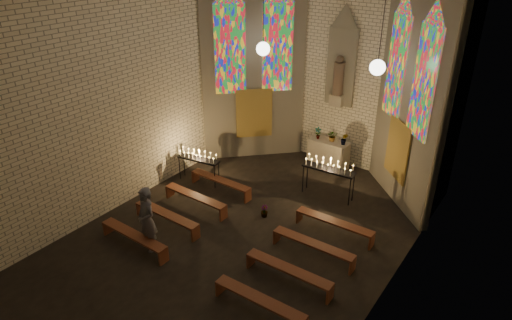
{
  "coord_description": "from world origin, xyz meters",
  "views": [
    {
      "loc": [
        6.27,
        -7.84,
        7.56
      ],
      "look_at": [
        -0.24,
        1.36,
        1.87
      ],
      "focal_mm": 32.0,
      "sensor_mm": 36.0,
      "label": 1
    }
  ],
  "objects_px": {
    "altar": "(328,154)",
    "votive_stand_left": "(198,157)",
    "aisle_flower_pot": "(264,211)",
    "votive_stand_right": "(329,167)",
    "visitor": "(147,220)"
  },
  "relations": [
    {
      "from": "votive_stand_left",
      "to": "visitor",
      "type": "distance_m",
      "value": 3.72
    },
    {
      "from": "aisle_flower_pot",
      "to": "votive_stand_right",
      "type": "relative_size",
      "value": 0.22
    },
    {
      "from": "aisle_flower_pot",
      "to": "visitor",
      "type": "distance_m",
      "value": 3.48
    },
    {
      "from": "visitor",
      "to": "votive_stand_right",
      "type": "bearing_deg",
      "value": 77.46
    },
    {
      "from": "altar",
      "to": "votive_stand_left",
      "type": "bearing_deg",
      "value": -130.88
    },
    {
      "from": "altar",
      "to": "aisle_flower_pot",
      "type": "bearing_deg",
      "value": -90.49
    },
    {
      "from": "altar",
      "to": "aisle_flower_pot",
      "type": "distance_m",
      "value": 3.96
    },
    {
      "from": "aisle_flower_pot",
      "to": "visitor",
      "type": "xyz_separation_m",
      "value": [
        -1.63,
        -2.98,
        0.72
      ]
    },
    {
      "from": "aisle_flower_pot",
      "to": "visitor",
      "type": "relative_size",
      "value": 0.21
    },
    {
      "from": "altar",
      "to": "votive_stand_left",
      "type": "distance_m",
      "value": 4.6
    },
    {
      "from": "votive_stand_left",
      "to": "visitor",
      "type": "bearing_deg",
      "value": -78.25
    },
    {
      "from": "altar",
      "to": "visitor",
      "type": "xyz_separation_m",
      "value": [
        -1.66,
        -6.94,
        0.41
      ]
    },
    {
      "from": "altar",
      "to": "votive_stand_right",
      "type": "height_order",
      "value": "votive_stand_right"
    },
    {
      "from": "votive_stand_right",
      "to": "visitor",
      "type": "xyz_separation_m",
      "value": [
        -2.6,
        -5.09,
        -0.14
      ]
    },
    {
      "from": "votive_stand_left",
      "to": "votive_stand_right",
      "type": "height_order",
      "value": "votive_stand_right"
    }
  ]
}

